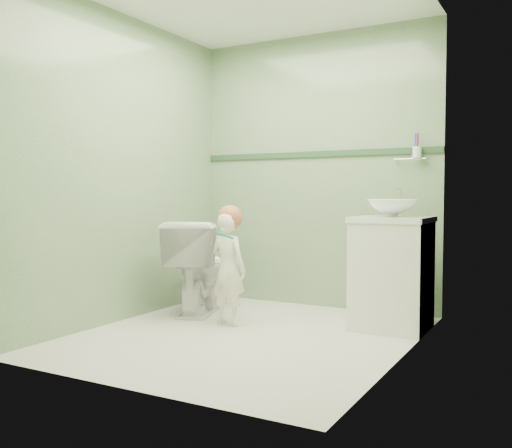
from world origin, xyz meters
The scene contains 12 objects.
ground centered at (0.00, 0.00, 0.00)m, with size 2.50×2.50×0.00m, color silver.
room_shell centered at (0.00, 0.00, 1.20)m, with size 2.50×2.54×2.40m.
trim_stripe centered at (0.00, 1.24, 1.35)m, with size 2.20×0.02×0.05m, color #2C4B2D.
vanity centered at (0.84, 0.70, 0.40)m, with size 0.52×0.50×0.80m, color white.
counter centered at (0.84, 0.70, 0.81)m, with size 0.54×0.52×0.04m, color white.
basin centered at (0.84, 0.70, 0.89)m, with size 0.37×0.37×0.13m, color white.
faucet centered at (0.84, 0.89, 0.97)m, with size 0.03×0.13×0.18m.
cup_holder centered at (0.89, 1.18, 1.33)m, with size 0.26×0.07×0.21m.
toilet centered at (-0.74, 0.50, 0.39)m, with size 0.43×0.76×0.78m, color white.
toddler centered at (-0.28, 0.23, 0.43)m, with size 0.31×0.20×0.85m, color silver.
hair_cap centered at (-0.28, 0.25, 0.82)m, with size 0.19×0.19×0.19m, color #B0633A.
teal_toothbrush centered at (-0.23, 0.10, 0.70)m, with size 0.11×0.14×0.08m.
Camera 1 is at (1.96, -3.41, 0.98)m, focal length 39.71 mm.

